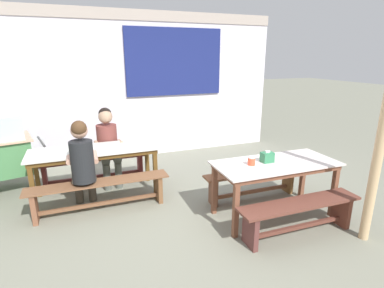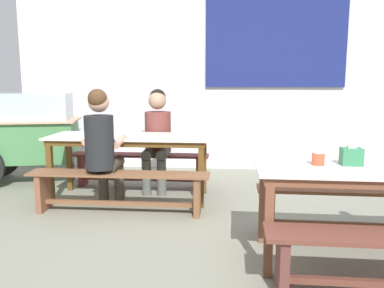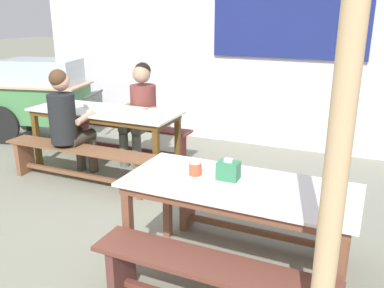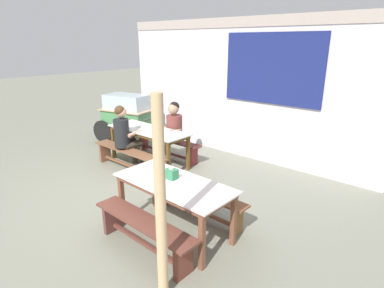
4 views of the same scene
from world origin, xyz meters
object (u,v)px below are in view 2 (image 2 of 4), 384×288
at_px(soup_bowl, 108,133).
at_px(person_left_back_turned, 102,144).
at_px(bench_far_front, 119,186).
at_px(bench_far_back, 140,165).
at_px(person_center_facing, 157,133).
at_px(tissue_box, 351,156).
at_px(bench_near_back, 344,205).
at_px(dining_table_far, 130,142).
at_px(condiment_jar, 318,158).
at_px(dining_table_near, 366,177).
at_px(food_cart, 29,130).

bearing_deg(soup_bowl, person_left_back_turned, -80.83).
height_order(bench_far_front, soup_bowl, soup_bowl).
bearing_deg(bench_far_back, person_center_facing, -16.24).
distance_m(person_left_back_turned, tissue_box, 2.40).
bearing_deg(bench_near_back, bench_far_front, 168.77).
bearing_deg(tissue_box, dining_table_far, 145.45).
distance_m(dining_table_far, condiment_jar, 2.27).
relative_size(dining_table_far, person_center_facing, 1.47).
xyz_separation_m(dining_table_near, bench_far_back, (-2.12, 1.96, -0.37)).
bearing_deg(bench_far_front, person_left_back_turned, 158.13).
bearing_deg(bench_far_front, bench_far_back, 90.23).
distance_m(dining_table_near, soup_bowl, 2.82).
distance_m(dining_table_near, bench_far_front, 2.34).
distance_m(person_center_facing, condiment_jar, 2.41).
bearing_deg(bench_far_front, dining_table_far, 90.23).
bearing_deg(person_center_facing, dining_table_near, -45.22).
relative_size(dining_table_near, bench_near_back, 1.07).
relative_size(dining_table_near, tissue_box, 10.57).
xyz_separation_m(bench_near_back, tissue_box, (-0.11, -0.46, 0.52)).
bearing_deg(person_center_facing, bench_near_back, -36.16).
height_order(dining_table_far, person_center_facing, person_center_facing).
relative_size(dining_table_near, food_cart, 0.94).
bearing_deg(tissue_box, condiment_jar, -175.19).
distance_m(person_center_facing, soup_bowl, 0.63).
height_order(dining_table_near, condiment_jar, condiment_jar).
bearing_deg(bench_far_back, tissue_box, -43.29).
relative_size(bench_far_back, tissue_box, 11.53).
xyz_separation_m(bench_far_back, food_cart, (-1.53, 0.15, 0.41)).
xyz_separation_m(dining_table_far, tissue_box, (2.02, -1.39, 0.14)).
relative_size(bench_far_front, person_left_back_turned, 1.46).
relative_size(dining_table_far, person_left_back_turned, 1.43).
bearing_deg(condiment_jar, dining_table_far, 141.53).
distance_m(bench_far_front, tissue_box, 2.26).
bearing_deg(dining_table_near, dining_table_far, 145.60).
bearing_deg(person_center_facing, bench_far_front, -103.81).
relative_size(bench_far_back, condiment_jar, 16.57).
height_order(tissue_box, condiment_jar, tissue_box).
bearing_deg(soup_bowl, food_cart, 154.75).
distance_m(bench_far_back, tissue_box, 2.82).
xyz_separation_m(person_left_back_turned, condiment_jar, (1.96, -0.97, 0.08)).
bearing_deg(dining_table_far, condiment_jar, -38.47).
distance_m(dining_table_near, condiment_jar, 0.37).
distance_m(bench_far_back, bench_near_back, 2.57).
relative_size(dining_table_far, dining_table_near, 1.14).
xyz_separation_m(dining_table_far, bench_far_front, (0.00, -0.51, -0.38)).
bearing_deg(tissue_box, soup_bowl, 147.56).
xyz_separation_m(bench_far_back, soup_bowl, (-0.26, -0.45, 0.47)).
distance_m(tissue_box, soup_bowl, 2.70).
bearing_deg(bench_far_back, bench_far_front, -89.77).
height_order(bench_far_back, bench_near_back, same).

